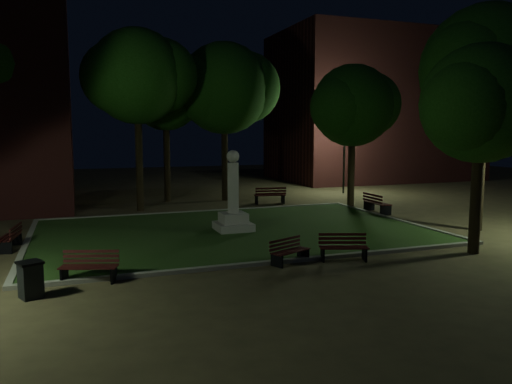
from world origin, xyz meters
TOP-DOWN VIEW (x-y plane):
  - ground at (0.00, 0.00)m, footprint 80.00×80.00m
  - lawn at (0.00, 2.00)m, footprint 15.00×10.00m
  - lawn_kerb at (0.00, 2.00)m, footprint 15.40×10.40m
  - monument at (0.00, 2.00)m, footprint 1.40×1.40m
  - building_far at (18.00, 20.00)m, footprint 16.00×10.00m
  - tree_north_wl at (-2.72, 8.80)m, footprint 5.78×4.72m
  - tree_north_er at (2.43, 11.05)m, footprint 6.39×5.22m
  - tree_ne at (8.01, 6.32)m, footprint 5.26×4.29m
  - tree_east at (9.60, -1.05)m, footprint 6.21×5.07m
  - tree_se at (6.53, -4.06)m, footprint 4.68×3.82m
  - tree_nw at (-9.05, 9.97)m, footprint 5.48×4.47m
  - tree_far_north at (-0.85, 11.70)m, footprint 4.83×3.94m
  - lamppost_ne at (10.57, 11.72)m, footprint 1.18×0.28m
  - bench_near_left at (0.19, -3.13)m, footprint 1.44×1.00m
  - bench_near_right at (1.93, -3.38)m, footprint 1.59×0.98m
  - bench_west_near at (-5.60, -3.04)m, footprint 1.59×0.96m
  - bench_left_side at (-8.04, 1.70)m, footprint 0.73×1.58m
  - bench_right_side at (8.06, 4.13)m, footprint 0.67×1.77m
  - bench_far_side at (4.25, 8.79)m, footprint 1.80×0.86m
  - trash_bin at (-6.97, -3.97)m, footprint 0.69×0.69m

SIDE VIEW (x-z plane):
  - ground at x=0.00m, z-range 0.00..0.00m
  - lawn at x=0.00m, z-range 0.00..0.08m
  - lawn_kerb at x=0.00m, z-range 0.00..0.12m
  - bench_near_left at x=0.19m, z-range -0.02..0.73m
  - bench_west_near at x=-5.60m, z-range -0.02..0.80m
  - bench_near_right at x=1.93m, z-range -0.02..0.80m
  - bench_left_side at x=-8.04m, z-range -0.02..0.81m
  - bench_far_side at x=4.25m, z-range -0.03..0.92m
  - bench_right_side at x=8.06m, z-range -0.03..0.93m
  - trash_bin at x=-6.97m, z-range 0.01..0.91m
  - monument at x=0.00m, z-range -0.64..2.56m
  - lamppost_ne at x=10.57m, z-range 0.87..5.17m
  - tree_se at x=6.53m, z-range 1.48..8.28m
  - tree_ne at x=8.01m, z-range 1.60..9.10m
  - building_far at x=18.00m, z-range 0.00..12.00m
  - tree_far_north at x=-0.85m, z-range 2.01..10.01m
  - tree_east at x=9.60m, z-range 1.95..10.92m
  - tree_north_er at x=2.43m, z-range 1.92..10.99m
  - tree_north_wl at x=-2.72m, z-range 2.17..11.24m
  - tree_nw at x=-9.05m, z-range 2.36..11.58m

